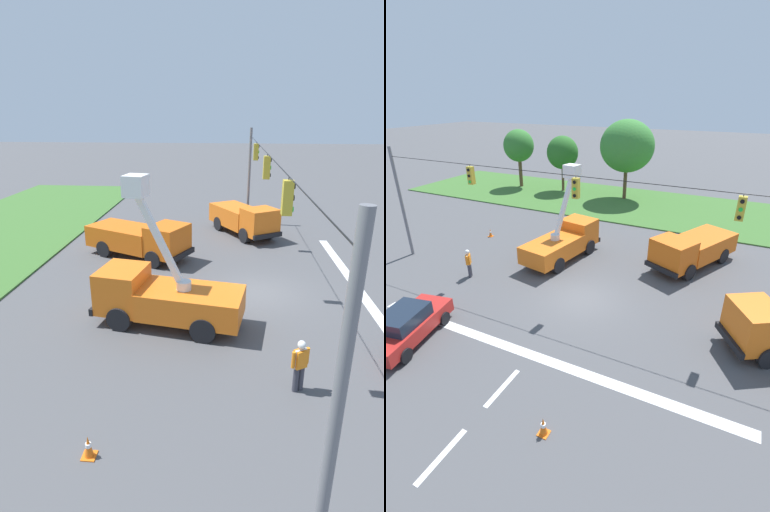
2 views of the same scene
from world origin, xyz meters
TOP-DOWN VIEW (x-y plane):
  - ground_plane at (0.00, 0.00)m, footprint 200.00×200.00m
  - grass_verge at (0.00, 18.00)m, footprint 56.00×12.00m
  - lane_markings at (0.00, -6.44)m, footprint 17.60×15.25m
  - signal_gantry at (-0.03, -0.00)m, footprint 26.20×0.33m
  - tree_far_west at (-17.16, 19.15)m, footprint 3.34×3.65m
  - tree_west at (-11.71, 19.54)m, footprint 3.44×3.43m
  - tree_centre at (-4.40, 19.55)m, footprint 5.42×5.26m
  - utility_truck_bucket_lift at (-3.30, 4.13)m, footprint 3.22×6.31m
  - utility_truck_support_near at (4.53, 6.70)m, footprint 4.94×6.79m
  - sedan_red at (-5.51, -6.48)m, footprint 2.58×4.56m
  - road_worker at (-7.16, -0.73)m, footprint 0.41×0.58m
  - traffic_cone_foreground_left at (2.41, -7.93)m, footprint 0.36×0.36m
  - traffic_cone_mid_right at (-10.25, 4.95)m, footprint 0.36×0.36m

SIDE VIEW (x-z plane):
  - ground_plane at x=0.00m, z-range 0.00..0.00m
  - lane_markings at x=0.00m, z-range 0.00..0.01m
  - grass_verge at x=0.00m, z-range 0.00..0.10m
  - traffic_cone_mid_right at x=-10.25m, z-range -0.01..0.62m
  - traffic_cone_foreground_left at x=2.41m, z-range -0.01..0.69m
  - sedan_red at x=-5.51m, z-range 0.01..1.57m
  - road_worker at x=-7.16m, z-range 0.11..1.88m
  - utility_truck_support_near at x=4.53m, z-range 0.06..2.30m
  - utility_truck_bucket_lift at x=-3.30m, z-range -1.72..4.34m
  - tree_west at x=-11.71m, z-range 1.24..7.28m
  - signal_gantry at x=-0.03m, z-range 0.83..8.03m
  - tree_far_west at x=-17.16m, z-range 1.44..7.96m
  - tree_centre at x=-4.40m, z-range 1.40..9.30m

